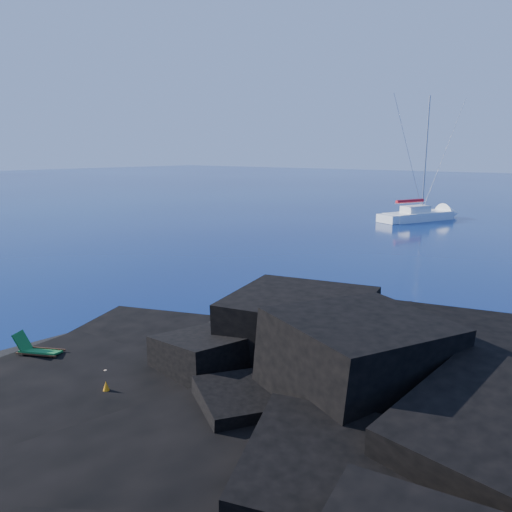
% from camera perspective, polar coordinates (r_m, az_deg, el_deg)
% --- Properties ---
extents(ground, '(400.00, 400.00, 0.00)m').
position_cam_1_polar(ground, '(23.30, -25.57, -9.92)').
color(ground, '#030938').
rests_on(ground, ground).
extents(headland, '(24.00, 24.00, 3.60)m').
position_cam_1_polar(headland, '(16.00, 7.92, -19.04)').
color(headland, black).
rests_on(headland, ground).
extents(beach, '(9.08, 6.86, 0.70)m').
position_cam_1_polar(beach, '(19.82, -18.41, -13.17)').
color(beach, black).
rests_on(beach, ground).
extents(surf_foam, '(10.00, 8.00, 0.06)m').
position_cam_1_polar(surf_foam, '(21.96, -7.64, -10.13)').
color(surf_foam, white).
rests_on(surf_foam, ground).
extents(sailboat, '(7.89, 14.01, 14.60)m').
position_cam_1_polar(sailboat, '(63.44, 18.04, 3.89)').
color(sailboat, white).
rests_on(sailboat, ground).
extents(deck_chair, '(1.87, 1.48, 1.18)m').
position_cam_1_polar(deck_chair, '(20.92, -23.43, -9.42)').
color(deck_chair, '#16662B').
rests_on(deck_chair, beach).
extents(towel, '(2.28, 1.77, 0.05)m').
position_cam_1_polar(towel, '(19.13, -18.04, -12.86)').
color(towel, white).
rests_on(towel, beach).
extents(sunbather, '(1.90, 1.23, 0.25)m').
position_cam_1_polar(sunbather, '(19.06, -18.07, -12.44)').
color(sunbather, '#E0A976').
rests_on(sunbather, towel).
extents(marker_cone, '(0.46, 0.46, 0.60)m').
position_cam_1_polar(marker_cone, '(17.35, -16.73, -14.43)').
color(marker_cone, orange).
rests_on(marker_cone, beach).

